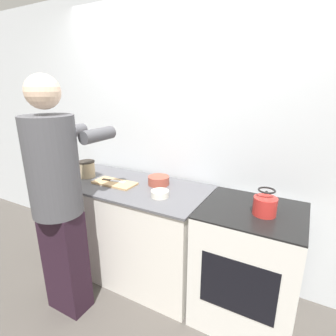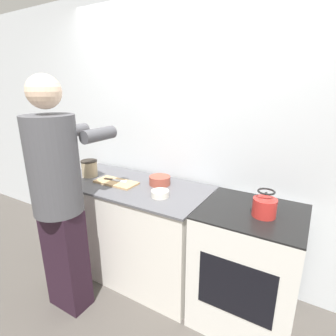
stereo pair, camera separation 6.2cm
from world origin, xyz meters
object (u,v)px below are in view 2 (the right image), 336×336
at_px(knife, 115,180).
at_px(canister_jar, 89,168).
at_px(cutting_board, 116,182).
at_px(bowl_prep, 160,194).
at_px(oven, 247,267).
at_px(person, 59,193).
at_px(kettle, 265,205).

height_order(knife, canister_jar, canister_jar).
distance_m(cutting_board, bowl_prep, 0.51).
xyz_separation_m(oven, person, (-1.27, -0.58, 0.53)).
relative_size(kettle, canister_jar, 1.14).
xyz_separation_m(person, canister_jar, (-0.30, 0.58, -0.01)).
height_order(oven, cutting_board, same).
bearing_deg(oven, knife, -179.48).
bearing_deg(cutting_board, knife, 153.11).
distance_m(oven, cutting_board, 1.29).
bearing_deg(canister_jar, knife, -2.11).
bearing_deg(person, knife, 87.26).
height_order(cutting_board, kettle, kettle).
bearing_deg(kettle, canister_jar, 178.64).
xyz_separation_m(cutting_board, canister_jar, (-0.36, 0.03, 0.07)).
bearing_deg(knife, cutting_board, -34.74).
relative_size(oven, person, 0.50).
distance_m(person, cutting_board, 0.56).
distance_m(oven, kettle, 0.54).
bearing_deg(knife, kettle, -9.03).
bearing_deg(kettle, person, -158.08).
bearing_deg(oven, kettle, -26.29).
relative_size(oven, bowl_prep, 6.40).
bearing_deg(oven, canister_jar, 179.98).
bearing_deg(oven, bowl_prep, -173.43).
distance_m(knife, kettle, 1.32).
distance_m(person, canister_jar, 0.65).
bearing_deg(canister_jar, cutting_board, -4.55).
bearing_deg(knife, oven, -7.32).
height_order(kettle, canister_jar, kettle).
bearing_deg(bowl_prep, oven, 6.57).
bearing_deg(oven, cutting_board, -178.68).
xyz_separation_m(kettle, canister_jar, (-1.65, 0.04, -0.01)).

